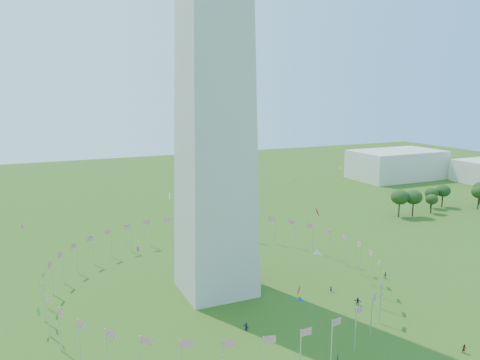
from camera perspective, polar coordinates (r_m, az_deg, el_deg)
name	(u,v)px	position (r m, az deg, el deg)	size (l,w,h in m)	color
flag_ring	(216,273)	(119.39, -2.94, -11.26)	(80.24, 80.24, 9.00)	silver
gov_building_east_a	(396,164)	(281.29, 18.51, 1.81)	(50.00, 30.00, 16.00)	beige
kites_aloft	(333,247)	(97.57, 11.29, -8.05)	(115.34, 77.62, 37.70)	white
tree_line_east	(439,199)	(211.04, 23.08, -2.20)	(53.80, 15.42, 10.81)	#234617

